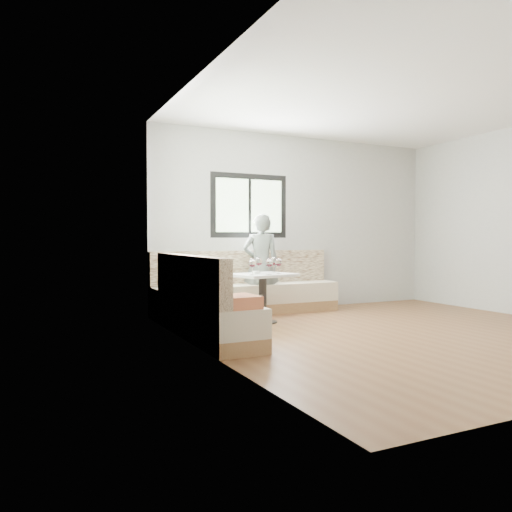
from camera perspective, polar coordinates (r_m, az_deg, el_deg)
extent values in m
cube|color=brown|center=(6.31, 16.62, -8.46)|extent=(5.00, 5.00, 0.01)
cube|color=white|center=(6.43, 16.88, 16.92)|extent=(5.00, 5.00, 0.01)
cube|color=#B7B7B2|center=(8.23, 4.92, 3.83)|extent=(5.00, 0.01, 2.80)
cube|color=#B7B7B2|center=(4.89, -5.52, 5.07)|extent=(0.01, 5.00, 2.80)
cube|color=black|center=(7.82, -0.75, 5.76)|extent=(1.30, 0.02, 1.00)
cube|color=black|center=(5.77, -8.53, 7.09)|extent=(0.02, 1.30, 1.00)
cube|color=#996F48|center=(7.57, -0.94, -6.03)|extent=(2.90, 0.55, 0.16)
cube|color=beige|center=(7.54, -0.94, -4.34)|extent=(2.90, 0.55, 0.29)
cube|color=beige|center=(7.70, -1.57, -1.25)|extent=(2.90, 0.14, 0.50)
cube|color=#996F48|center=(5.85, -5.73, -8.42)|extent=(0.55, 2.25, 0.16)
cube|color=beige|center=(5.82, -5.73, -6.24)|extent=(0.55, 2.25, 0.29)
cube|color=beige|center=(5.71, -7.69, -2.41)|extent=(0.14, 2.25, 0.50)
cube|color=#B45641|center=(4.95, -2.36, -5.25)|extent=(0.43, 0.43, 0.12)
cylinder|color=black|center=(6.82, 0.77, -7.52)|extent=(0.39, 0.39, 0.02)
cylinder|color=black|center=(6.77, 0.77, -4.98)|extent=(0.11, 0.11, 0.63)
cube|color=silver|center=(6.74, 0.77, -2.18)|extent=(0.93, 0.79, 0.04)
imported|color=#575E5A|center=(7.53, 0.57, -0.92)|extent=(0.64, 0.53, 1.51)
cylinder|color=white|center=(6.65, -0.02, -1.91)|extent=(0.10, 0.10, 0.04)
sphere|color=black|center=(6.67, 0.05, -1.81)|extent=(0.02, 0.02, 0.02)
sphere|color=black|center=(6.66, -0.15, -1.81)|extent=(0.02, 0.02, 0.02)
sphere|color=black|center=(6.64, 0.05, -1.82)|extent=(0.02, 0.02, 0.02)
cylinder|color=white|center=(6.45, -0.42, -2.18)|extent=(0.07, 0.07, 0.01)
cylinder|color=white|center=(6.45, -0.42, -1.74)|extent=(0.01, 0.01, 0.09)
ellipsoid|color=white|center=(6.44, -0.42, -0.81)|extent=(0.10, 0.10, 0.12)
cylinder|color=#40070E|center=(6.44, -0.42, -1.07)|extent=(0.07, 0.07, 0.02)
cylinder|color=white|center=(6.53, 1.51, -2.13)|extent=(0.07, 0.07, 0.01)
cylinder|color=white|center=(6.52, 1.52, -1.70)|extent=(0.01, 0.01, 0.09)
ellipsoid|color=white|center=(6.52, 1.52, -0.78)|extent=(0.10, 0.10, 0.12)
cylinder|color=#40070E|center=(6.52, 1.52, -1.03)|extent=(0.07, 0.07, 0.02)
cylinder|color=white|center=(6.74, 2.60, -2.01)|extent=(0.07, 0.07, 0.01)
cylinder|color=white|center=(6.73, 2.60, -1.58)|extent=(0.01, 0.01, 0.09)
ellipsoid|color=white|center=(6.73, 2.60, -0.70)|extent=(0.10, 0.10, 0.12)
cylinder|color=#40070E|center=(6.73, 2.60, -0.94)|extent=(0.07, 0.07, 0.02)
cylinder|color=white|center=(6.86, 0.31, -1.93)|extent=(0.07, 0.07, 0.01)
cylinder|color=white|center=(6.86, 0.31, -1.52)|extent=(0.01, 0.01, 0.09)
ellipsoid|color=white|center=(6.85, 0.31, -0.65)|extent=(0.10, 0.10, 0.12)
cylinder|color=#40070E|center=(6.85, 0.31, -0.88)|extent=(0.07, 0.07, 0.02)
cylinder|color=white|center=(6.98, 2.03, -1.86)|extent=(0.07, 0.07, 0.01)
cylinder|color=white|center=(6.98, 2.03, -1.45)|extent=(0.01, 0.01, 0.09)
ellipsoid|color=white|center=(6.98, 2.03, -0.60)|extent=(0.10, 0.10, 0.12)
cylinder|color=#40070E|center=(6.98, 2.03, -0.83)|extent=(0.07, 0.07, 0.02)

